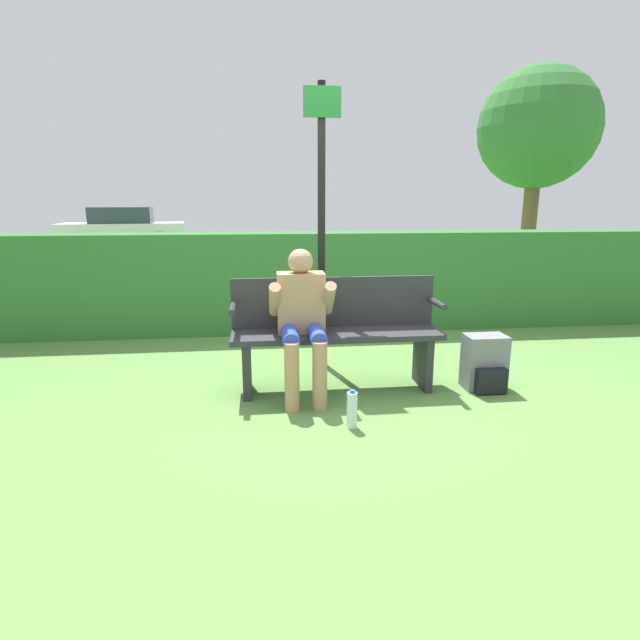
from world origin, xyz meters
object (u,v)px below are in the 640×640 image
parked_car (123,229)px  tree (538,130)px  water_bottle (352,410)px  signpost (322,214)px  park_bench (336,331)px  backpack (485,364)px  person_seated (302,315)px

parked_car → tree: size_ratio=1.07×
water_bottle → parked_car: bearing=110.0°
water_bottle → signpost: 1.92m
park_bench → parked_car: size_ratio=0.42×
signpost → parked_car: signpost is taller
park_bench → tree: size_ratio=0.45×
park_bench → water_bottle: (0.00, -0.79, -0.36)m
signpost → backpack: bearing=-32.2°
park_bench → signpost: 1.12m
water_bottle → signpost: (-0.05, 1.42, 1.29)m
person_seated → tree: (4.58, 5.00, 2.10)m
person_seated → parked_car: (-4.85, 13.51, -0.03)m
backpack → tree: bearing=58.8°
backpack → signpost: bearing=147.8°
person_seated → signpost: signpost is taller
water_bottle → signpost: signpost is taller
park_bench → signpost: (-0.05, 0.63, 0.93)m
water_bottle → backpack: bearing=26.6°
parked_car → water_bottle: bearing=-77.0°
water_bottle → tree: bearing=52.8°
backpack → tree: (3.06, 5.04, 2.54)m
person_seated → backpack: size_ratio=2.57×
tree → signpost: bearing=-135.7°
backpack → parked_car: 14.98m
parked_car → park_bench: bearing=-76.0°
tree → backpack: bearing=-121.2°
park_bench → backpack: 1.28m
water_bottle → tree: (4.29, 5.65, 2.63)m
backpack → tree: 6.42m
water_bottle → tree: 7.57m
backpack → water_bottle: bearing=-153.4°
park_bench → backpack: bearing=-8.1°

